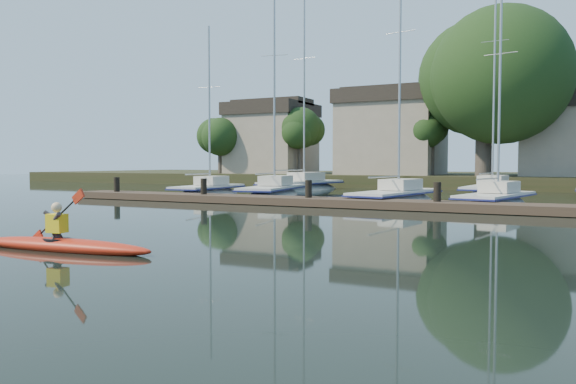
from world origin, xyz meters
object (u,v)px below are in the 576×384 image
at_px(dock, 369,203).
at_px(sailboat_3, 496,210).
at_px(sailboat_1, 273,200).
at_px(kayak, 62,242).
at_px(sailboat_2, 396,206).
at_px(sailboat_5, 302,193).
at_px(sailboat_0, 208,198).
at_px(sailboat_6, 491,198).

relative_size(dock, sailboat_3, 2.76).
height_order(dock, sailboat_1, sailboat_1).
xyz_separation_m(kayak, dock, (2.37, 14.90, 0.02)).
bearing_deg(sailboat_2, dock, -83.94).
bearing_deg(sailboat_3, sailboat_5, 159.21).
bearing_deg(sailboat_0, sailboat_5, 67.22).
bearing_deg(sailboat_5, kayak, -66.99).
xyz_separation_m(sailboat_1, sailboat_2, (7.90, -1.47, 0.01)).
xyz_separation_m(dock, sailboat_5, (-9.46, 12.85, -0.41)).
bearing_deg(sailboat_3, sailboat_2, -168.34).
bearing_deg(sailboat_3, dock, -130.90).
distance_m(kayak, sailboat_3, 20.09).
relative_size(sailboat_2, sailboat_6, 0.90).
distance_m(dock, sailboat_3, 6.24).
relative_size(sailboat_1, sailboat_5, 0.88).
bearing_deg(sailboat_1, sailboat_3, -16.92).
relative_size(dock, sailboat_1, 2.36).
xyz_separation_m(dock, sailboat_0, (-12.15, 4.90, -0.40)).
relative_size(sailboat_1, sailboat_6, 0.88).
bearing_deg(sailboat_1, sailboat_5, 92.39).
bearing_deg(sailboat_1, kayak, -85.50).
relative_size(kayak, dock, 0.14).
bearing_deg(sailboat_0, sailboat_3, -7.73).
xyz_separation_m(kayak, sailboat_2, (2.53, 18.69, -0.37)).
height_order(kayak, sailboat_2, sailboat_2).
xyz_separation_m(kayak, sailboat_1, (-5.36, 20.16, -0.38)).
bearing_deg(sailboat_0, sailboat_2, -9.25).
xyz_separation_m(kayak, sailboat_3, (7.30, 18.71, -0.37)).
bearing_deg(sailboat_5, sailboat_2, -34.61).
xyz_separation_m(sailboat_1, sailboat_3, (12.66, -1.45, 0.01)).
bearing_deg(sailboat_1, sailboat_6, 23.05).
distance_m(kayak, sailboat_0, 22.08).
bearing_deg(kayak, dock, 75.35).
relative_size(dock, sailboat_0, 2.90).
relative_size(sailboat_1, sailboat_2, 0.98).
bearing_deg(sailboat_2, kayak, -89.20).
distance_m(dock, sailboat_6, 13.26).
height_order(sailboat_2, sailboat_6, sailboat_6).
height_order(kayak, sailboat_6, sailboat_6).
bearing_deg(sailboat_0, dock, -26.05).
bearing_deg(sailboat_1, sailboat_2, -20.96).
relative_size(sailboat_0, sailboat_3, 0.95).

